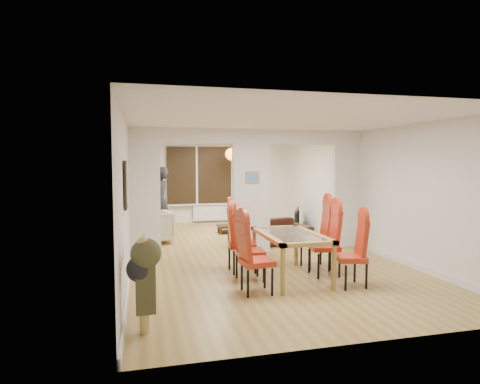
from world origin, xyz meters
name	(u,v)px	position (x,y,z in m)	size (l,w,h in m)	color
floor	(251,251)	(0.00, 0.00, 0.00)	(5.00, 9.00, 0.01)	#A18041
room_walls	(251,191)	(0.00, 0.00, 1.30)	(5.00, 9.00, 2.60)	silver
divider_wall	(251,191)	(0.00, 0.00, 1.30)	(5.00, 0.18, 2.60)	white
bay_window_blinds	(214,175)	(0.00, 4.44, 1.50)	(3.00, 0.08, 1.80)	black
radiator	(215,213)	(0.00, 4.40, 0.30)	(1.40, 0.08, 0.50)	white
pendant_light	(231,154)	(0.30, 3.30, 2.15)	(0.36, 0.36, 0.36)	orange
stair_newel	(144,273)	(-2.25, -3.20, 0.55)	(0.40, 1.20, 1.10)	tan
wall_poster	(126,185)	(-2.47, -2.40, 1.60)	(0.04, 0.52, 0.67)	gray
pillar_photo	(252,177)	(0.00, -0.10, 1.60)	(0.30, 0.03, 0.25)	#4C8CD8
dining_table	(290,256)	(0.09, -2.09, 0.38)	(0.90, 1.61, 0.75)	olive
dining_chair_la	(257,256)	(-0.64, -2.66, 0.55)	(0.44, 0.44, 1.10)	#A52510
dining_chair_lb	(250,247)	(-0.57, -2.03, 0.55)	(0.44, 0.44, 1.10)	#A52510
dining_chair_lc	(242,239)	(-0.57, -1.49, 0.57)	(0.46, 0.46, 1.14)	#A52510
dining_chair_ra	(351,252)	(0.85, -2.70, 0.53)	(0.42, 0.42, 1.06)	#A52510
dining_chair_rb	(324,242)	(0.72, -2.04, 0.57)	(0.46, 0.46, 1.14)	#A52510
dining_chair_rc	(316,236)	(0.78, -1.57, 0.59)	(0.47, 0.47, 1.18)	#A52510
sofa	(271,232)	(0.67, 0.67, 0.28)	(1.91, 0.75, 0.56)	black
armchair	(154,227)	(-2.00, 1.49, 0.38)	(0.83, 0.81, 0.76)	beige
person	(161,201)	(-1.79, 2.56, 0.89)	(0.43, 0.65, 1.79)	black
television	(294,219)	(2.00, 2.58, 0.29)	(0.13, 1.01, 0.58)	black
coffee_table	(235,229)	(0.18, 2.33, 0.11)	(0.93, 0.46, 0.21)	black
bottle	(241,220)	(0.33, 2.23, 0.35)	(0.07, 0.07, 0.27)	#143F19
bowl	(234,224)	(0.14, 2.29, 0.24)	(0.24, 0.24, 0.06)	black
shoes	(257,254)	(0.00, -0.48, 0.05)	(0.23, 0.25, 0.10)	black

